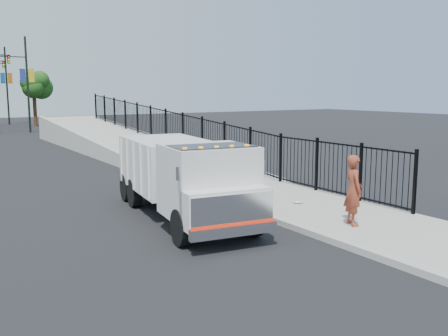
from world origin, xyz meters
TOP-DOWN VIEW (x-y plane):
  - ground at (0.00, 0.00)m, footprint 120.00×120.00m
  - sidewalk at (1.93, -2.00)m, footprint 3.55×12.00m
  - curb at (0.00, -2.00)m, footprint 0.30×12.00m
  - ramp at (2.12, 16.00)m, footprint 3.95×24.06m
  - iron_fence at (3.55, 12.00)m, footprint 0.10×28.00m
  - truck at (-1.93, 1.38)m, footprint 3.00×6.91m
  - worker at (1.25, -1.88)m, footprint 0.67×0.79m
  - debris at (1.70, 0.81)m, footprint 0.33×0.33m
  - light_pole_1 at (0.09, 34.08)m, footprint 3.78×0.22m
  - light_pole_3 at (0.29, 45.77)m, footprint 3.77×0.22m
  - tree_1 at (2.38, 41.53)m, footprint 2.13×2.13m

SIDE VIEW (x-z plane):
  - ground at x=0.00m, z-range 0.00..0.00m
  - ramp at x=2.12m, z-range -1.60..1.60m
  - sidewalk at x=1.93m, z-range 0.00..0.12m
  - curb at x=0.00m, z-range 0.00..0.16m
  - debris at x=1.70m, z-range 0.12..0.20m
  - iron_fence at x=3.55m, z-range 0.00..1.80m
  - worker at x=1.25m, z-range 0.12..1.95m
  - truck at x=-1.93m, z-range 0.14..2.43m
  - tree_1 at x=2.38m, z-range 1.37..6.43m
  - light_pole_1 at x=0.09m, z-range 0.36..8.36m
  - light_pole_3 at x=0.29m, z-range 0.36..8.36m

